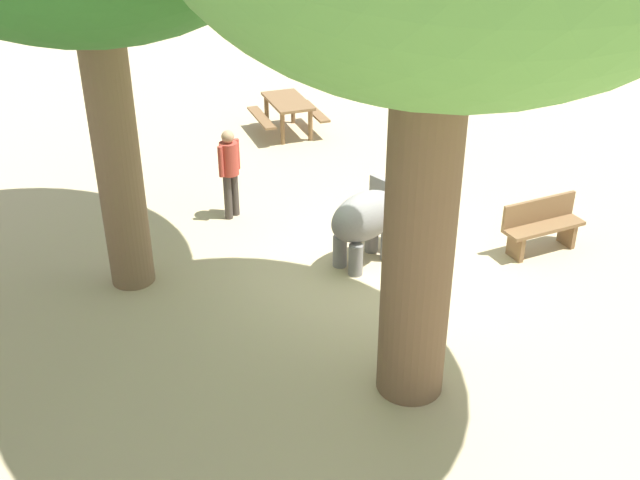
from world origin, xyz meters
name	(u,v)px	position (x,y,z in m)	size (l,w,h in m)	color
ground_plane	(375,268)	(0.00, 0.00, 0.00)	(60.00, 60.00, 0.00)	tan
elephant	(373,216)	(0.27, -0.17, 0.77)	(1.18, 1.75, 1.21)	slate
person_handler	(230,167)	(2.94, 0.76, 0.95)	(0.32, 0.49, 1.62)	#3F3833
wooden_bench	(541,224)	(-1.22, -2.51, 0.47)	(0.72, 1.45, 0.88)	brown
picnic_table_near	(288,108)	(5.66, -2.50, 0.59)	(1.89, 1.88, 0.78)	brown
feed_bucket	(426,251)	(-0.30, -0.82, 0.16)	(0.36, 0.36, 0.32)	gray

